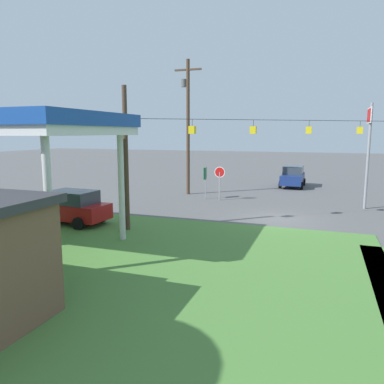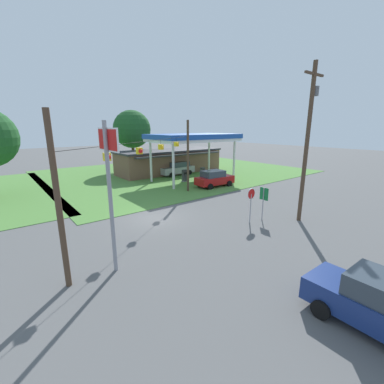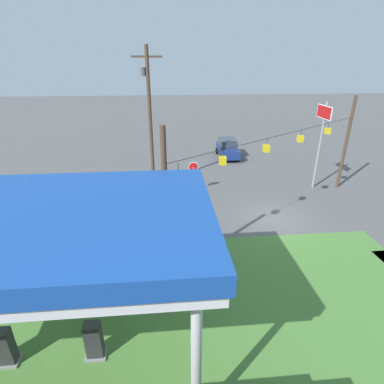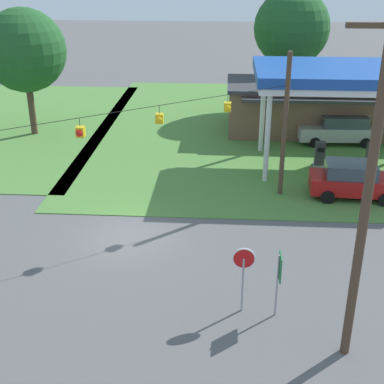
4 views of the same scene
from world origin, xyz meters
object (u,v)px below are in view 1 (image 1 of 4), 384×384
route_sign (205,176)px  utility_pole_main (188,121)px  fuel_pump_near (28,232)px  stop_sign_roadside (220,176)px  stop_sign_overhead (369,135)px  car_on_crossroad (293,176)px  car_at_pumps_front (70,207)px

route_sign → utility_pole_main: (2.04, -1.72, 4.22)m
fuel_pump_near → stop_sign_roadside: 14.90m
stop_sign_overhead → route_sign: stop_sign_overhead is taller
stop_sign_roadside → route_sign: bearing=170.7°
fuel_pump_near → route_sign: (-3.58, -14.27, 1.00)m
stop_sign_overhead → utility_pole_main: bearing=-7.9°
car_on_crossroad → route_sign: size_ratio=1.90×
car_on_crossroad → utility_pole_main: (7.79, 7.23, 4.95)m
route_sign → stop_sign_overhead: bearing=179.5°
stop_sign_roadside → route_sign: size_ratio=1.04×
stop_sign_overhead → car_on_crossroad: bearing=-59.7°
stop_sign_roadside → stop_sign_overhead: (-9.85, -0.10, 2.99)m
stop_sign_roadside → route_sign: stop_sign_roadside is taller
fuel_pump_near → stop_sign_roadside: (-4.75, -14.08, 1.10)m
stop_sign_roadside → stop_sign_overhead: size_ratio=0.36×
car_on_crossroad → stop_sign_overhead: bearing=31.4°
fuel_pump_near → stop_sign_roadside: stop_sign_roadside is taller
car_at_pumps_front → car_on_crossroad: size_ratio=1.00×
route_sign → stop_sign_roadside: bearing=170.7°
stop_sign_roadside → route_sign: (1.18, -0.19, -0.10)m
car_on_crossroad → utility_pole_main: size_ratio=0.43×
stop_sign_roadside → utility_pole_main: utility_pole_main is taller
fuel_pump_near → utility_pole_main: utility_pole_main is taller
car_on_crossroad → stop_sign_roadside: (4.56, 9.14, 0.83)m
car_at_pumps_front → route_sign: 11.07m
fuel_pump_near → car_on_crossroad: (-9.32, -23.22, 0.27)m
fuel_pump_near → car_at_pumps_front: car_at_pumps_front is taller
route_sign → car_at_pumps_front: bearing=65.4°
car_at_pumps_front → stop_sign_overhead: 18.93m
stop_sign_overhead → route_sign: 11.46m
stop_sign_roadside → utility_pole_main: (3.22, -1.91, 4.12)m
car_on_crossroad → stop_sign_overhead: 11.14m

